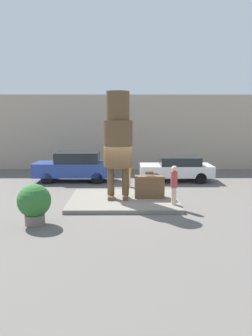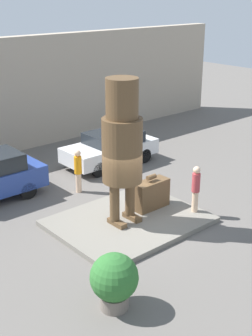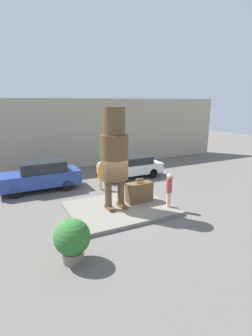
# 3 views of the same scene
# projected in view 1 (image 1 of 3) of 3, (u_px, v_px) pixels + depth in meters

# --- Properties ---
(ground_plane) EXTENTS (60.00, 60.00, 0.00)m
(ground_plane) POSITION_uv_depth(u_px,v_px,m) (124.00, 202.00, 14.56)
(ground_plane) COLOR #605B56
(pedestal) EXTENTS (4.76, 3.78, 0.17)m
(pedestal) POSITION_uv_depth(u_px,v_px,m) (124.00, 200.00, 14.55)
(pedestal) COLOR slate
(pedestal) RESTS_ON ground_plane
(building_backdrop) EXTENTS (28.00, 0.60, 5.24)m
(building_backdrop) POSITION_uv_depth(u_px,v_px,m) (124.00, 132.00, 23.28)
(building_backdrop) COLOR tan
(building_backdrop) RESTS_ON ground_plane
(statue_figure) EXTENTS (1.26, 1.26, 4.66)m
(statue_figure) POSITION_uv_depth(u_px,v_px,m) (118.00, 137.00, 14.14)
(statue_figure) COLOR brown
(statue_figure) RESTS_ON pedestal
(giant_suitcase) EXTENTS (1.30, 0.55, 1.21)m
(giant_suitcase) POSITION_uv_depth(u_px,v_px,m) (149.00, 186.00, 14.62)
(giant_suitcase) COLOR brown
(giant_suitcase) RESTS_ON pedestal
(tourist) EXTENTS (0.28, 0.28, 1.63)m
(tourist) POSITION_uv_depth(u_px,v_px,m) (174.00, 183.00, 13.39)
(tourist) COLOR beige
(tourist) RESTS_ON pedestal
(parked_car_blue) EXTENTS (4.53, 1.72, 1.72)m
(parked_car_blue) POSITION_uv_depth(u_px,v_px,m) (75.00, 166.00, 19.01)
(parked_car_blue) COLOR #284293
(parked_car_blue) RESTS_ON ground_plane
(parked_car_white) EXTENTS (4.16, 1.86, 1.44)m
(parked_car_white) POSITION_uv_depth(u_px,v_px,m) (177.00, 168.00, 19.14)
(parked_car_white) COLOR silver
(parked_car_white) RESTS_ON ground_plane
(planter_pot) EXTENTS (1.17, 1.17, 1.46)m
(planter_pot) POSITION_uv_depth(u_px,v_px,m) (34.00, 202.00, 11.41)
(planter_pot) COLOR #70665B
(planter_pot) RESTS_ON ground_plane
(worker_hivis) EXTENTS (0.29, 0.29, 1.68)m
(worker_hivis) POSITION_uv_depth(u_px,v_px,m) (128.00, 170.00, 17.55)
(worker_hivis) COLOR beige
(worker_hivis) RESTS_ON ground_plane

